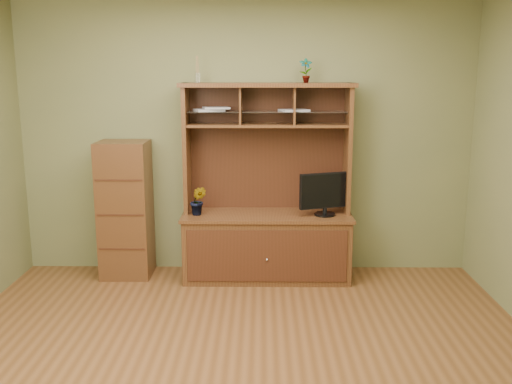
{
  "coord_description": "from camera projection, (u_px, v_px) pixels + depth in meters",
  "views": [
    {
      "loc": [
        0.16,
        -3.67,
        2.01
      ],
      "look_at": [
        0.11,
        1.2,
        0.97
      ],
      "focal_mm": 40.0,
      "sensor_mm": 36.0,
      "label": 1
    }
  ],
  "objects": [
    {
      "name": "room",
      "position": [
        237.0,
        174.0,
        3.73
      ],
      "size": [
        4.54,
        4.04,
        2.74
      ],
      "color": "brown",
      "rests_on": "ground"
    },
    {
      "name": "top_plant",
      "position": [
        306.0,
        70.0,
        5.35
      ],
      "size": [
        0.12,
        0.08,
        0.23
      ],
      "primitive_type": "imported",
      "rotation": [
        0.0,
        0.0,
        -0.01
      ],
      "color": "#286A25",
      "rests_on": "media_hutch"
    },
    {
      "name": "reed_diffuser",
      "position": [
        197.0,
        72.0,
        5.37
      ],
      "size": [
        0.05,
        0.05,
        0.25
      ],
      "color": "silver",
      "rests_on": "media_hutch"
    },
    {
      "name": "monitor",
      "position": [
        325.0,
        193.0,
        5.43
      ],
      "size": [
        0.5,
        0.21,
        0.41
      ],
      "rotation": [
        0.0,
        0.0,
        0.34
      ],
      "color": "black",
      "rests_on": "media_hutch"
    },
    {
      "name": "side_cabinet",
      "position": [
        125.0,
        209.0,
        5.61
      ],
      "size": [
        0.48,
        0.44,
        1.35
      ],
      "color": "#3F2112",
      "rests_on": "room"
    },
    {
      "name": "magazines",
      "position": [
        239.0,
        109.0,
        5.43
      ],
      "size": [
        1.12,
        0.28,
        0.04
      ],
      "color": "#ACACB0",
      "rests_on": "media_hutch"
    },
    {
      "name": "orchid_plant",
      "position": [
        198.0,
        201.0,
        5.46
      ],
      "size": [
        0.17,
        0.14,
        0.28
      ],
      "primitive_type": "imported",
      "rotation": [
        0.0,
        0.0,
        -0.12
      ],
      "color": "#31531C",
      "rests_on": "media_hutch"
    },
    {
      "name": "media_hutch",
      "position": [
        267.0,
        226.0,
        5.59
      ],
      "size": [
        1.66,
        0.61,
        1.9
      ],
      "color": "#3F2112",
      "rests_on": "room"
    }
  ]
}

